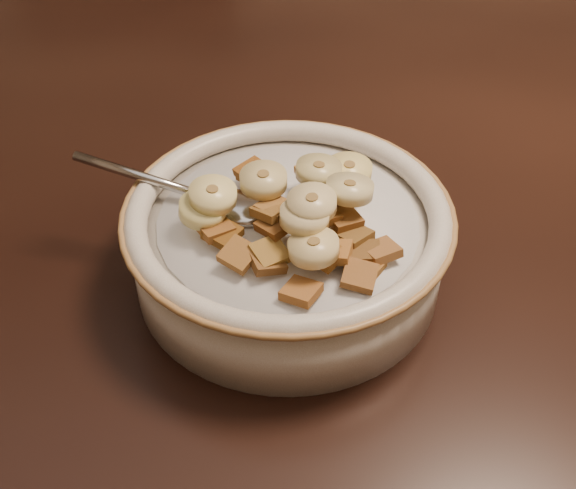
{
  "coord_description": "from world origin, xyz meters",
  "views": [
    {
      "loc": [
        0.08,
        -0.55,
        1.11
      ],
      "look_at": [
        0.09,
        -0.18,
        0.78
      ],
      "focal_mm": 45.0,
      "sensor_mm": 36.0,
      "label": 1
    }
  ],
  "objects_px": {
    "table": "(179,160)",
    "cereal_bowl": "(288,249)",
    "spoon": "(240,207)",
    "chair": "(113,72)"
  },
  "relations": [
    {
      "from": "table",
      "to": "cereal_bowl",
      "type": "relative_size",
      "value": 6.59
    },
    {
      "from": "table",
      "to": "spoon",
      "type": "distance_m",
      "value": 0.19
    },
    {
      "from": "table",
      "to": "cereal_bowl",
      "type": "height_order",
      "value": "cereal_bowl"
    },
    {
      "from": "table",
      "to": "chair",
      "type": "bearing_deg",
      "value": 107.25
    },
    {
      "from": "table",
      "to": "cereal_bowl",
      "type": "distance_m",
      "value": 0.2
    },
    {
      "from": "spoon",
      "to": "chair",
      "type": "bearing_deg",
      "value": -144.19
    },
    {
      "from": "chair",
      "to": "cereal_bowl",
      "type": "bearing_deg",
      "value": -56.66
    },
    {
      "from": "table",
      "to": "spoon",
      "type": "bearing_deg",
      "value": -69.6
    },
    {
      "from": "table",
      "to": "cereal_bowl",
      "type": "xyz_separation_m",
      "value": [
        0.09,
        -0.18,
        0.05
      ]
    },
    {
      "from": "table",
      "to": "chair",
      "type": "height_order",
      "value": "chair"
    }
  ]
}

